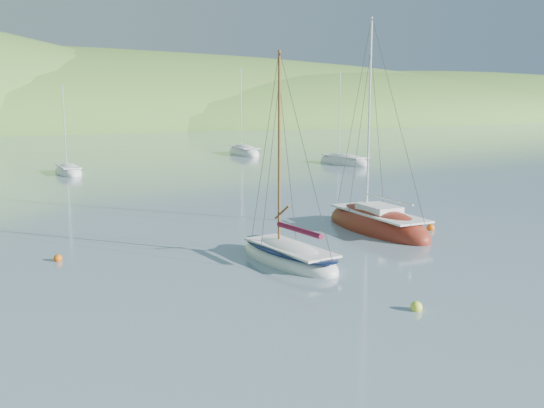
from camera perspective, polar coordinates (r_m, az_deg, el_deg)
name	(u,v)px	position (r m, az deg, el deg)	size (l,w,h in m)	color
ground	(392,312)	(21.79, 11.22, -9.91)	(700.00, 700.00, 0.00)	slate
daysailer_white	(289,257)	(27.66, 1.58, -4.97)	(3.10, 6.80, 10.12)	white
sloop_red	(377,226)	(34.72, 9.84, -2.05)	(3.20, 8.71, 12.77)	maroon
distant_sloop_a	(69,172)	(63.49, -18.61, 2.87)	(2.39, 6.63, 9.43)	white
distant_sloop_b	(244,153)	(81.56, -2.66, 4.83)	(4.05, 9.03, 12.46)	white
distant_sloop_d	(344,162)	(69.75, 6.78, 3.91)	(3.69, 8.12, 11.19)	white
mooring_buoys	(338,254)	(28.65, 6.24, -4.72)	(20.14, 13.05, 0.47)	#E0EE38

